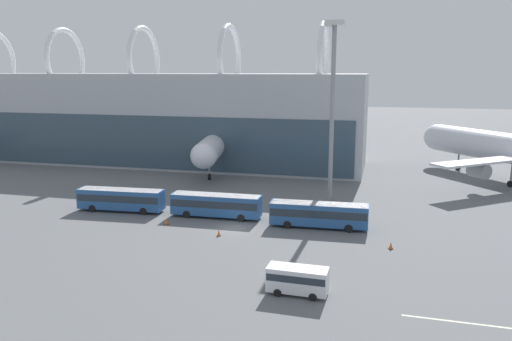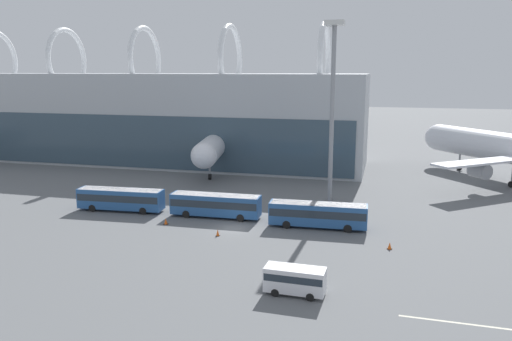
{
  "view_description": "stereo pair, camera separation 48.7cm",
  "coord_description": "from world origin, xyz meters",
  "px_view_note": "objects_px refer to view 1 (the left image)",
  "views": [
    {
      "loc": [
        17.12,
        -56.53,
        19.14
      ],
      "look_at": [
        -1.49,
        16.65,
        4.0
      ],
      "focal_mm": 35.0,
      "sensor_mm": 36.0,
      "label": 1
    },
    {
      "loc": [
        17.59,
        -56.4,
        19.14
      ],
      "look_at": [
        -1.49,
        16.65,
        4.0
      ],
      "focal_mm": 35.0,
      "sensor_mm": 36.0,
      "label": 2
    }
  ],
  "objects_px": {
    "floodlight_mast": "(333,87)",
    "traffic_cone_1": "(219,233)",
    "traffic_cone_0": "(391,246)",
    "shuttle_bus_1": "(216,204)",
    "shuttle_bus_0": "(121,198)",
    "traffic_cone_2": "(166,222)",
    "airliner_at_gate_far": "(220,140)",
    "service_van_foreground": "(297,279)",
    "shuttle_bus_2": "(319,213)"
  },
  "relations": [
    {
      "from": "airliner_at_gate_far",
      "to": "shuttle_bus_2",
      "type": "bearing_deg",
      "value": 23.86
    },
    {
      "from": "floodlight_mast",
      "to": "airliner_at_gate_far",
      "type": "bearing_deg",
      "value": 137.34
    },
    {
      "from": "airliner_at_gate_far",
      "to": "service_van_foreground",
      "type": "distance_m",
      "value": 61.49
    },
    {
      "from": "shuttle_bus_0",
      "to": "shuttle_bus_2",
      "type": "bearing_deg",
      "value": -5.21
    },
    {
      "from": "shuttle_bus_2",
      "to": "traffic_cone_1",
      "type": "xyz_separation_m",
      "value": [
        -10.97,
        -6.14,
        -1.43
      ]
    },
    {
      "from": "shuttle_bus_1",
      "to": "shuttle_bus_2",
      "type": "xyz_separation_m",
      "value": [
        13.73,
        -1.04,
        0.0
      ]
    },
    {
      "from": "floodlight_mast",
      "to": "traffic_cone_2",
      "type": "bearing_deg",
      "value": -137.7
    },
    {
      "from": "shuttle_bus_2",
      "to": "traffic_cone_2",
      "type": "distance_m",
      "value": 19.2
    },
    {
      "from": "airliner_at_gate_far",
      "to": "service_van_foreground",
      "type": "xyz_separation_m",
      "value": [
        25.56,
        -55.79,
        -3.86
      ]
    },
    {
      "from": "service_van_foreground",
      "to": "traffic_cone_1",
      "type": "relative_size",
      "value": 6.53
    },
    {
      "from": "traffic_cone_1",
      "to": "traffic_cone_2",
      "type": "relative_size",
      "value": 1.06
    },
    {
      "from": "shuttle_bus_2",
      "to": "service_van_foreground",
      "type": "distance_m",
      "value": 19.3
    },
    {
      "from": "airliner_at_gate_far",
      "to": "traffic_cone_1",
      "type": "bearing_deg",
      "value": 7.66
    },
    {
      "from": "shuttle_bus_2",
      "to": "traffic_cone_2",
      "type": "relative_size",
      "value": 15.75
    },
    {
      "from": "shuttle_bus_0",
      "to": "service_van_foreground",
      "type": "distance_m",
      "value": 34.44
    },
    {
      "from": "shuttle_bus_0",
      "to": "traffic_cone_1",
      "type": "xyz_separation_m",
      "value": [
        16.49,
        -6.8,
        -1.43
      ]
    },
    {
      "from": "traffic_cone_1",
      "to": "airliner_at_gate_far",
      "type": "bearing_deg",
      "value": 108.13
    },
    {
      "from": "shuttle_bus_1",
      "to": "service_van_foreground",
      "type": "bearing_deg",
      "value": -56.16
    },
    {
      "from": "airliner_at_gate_far",
      "to": "shuttle_bus_0",
      "type": "distance_m",
      "value": 36.11
    },
    {
      "from": "shuttle_bus_1",
      "to": "shuttle_bus_0",
      "type": "bearing_deg",
      "value": -179.77
    },
    {
      "from": "shuttle_bus_1",
      "to": "traffic_cone_2",
      "type": "relative_size",
      "value": 15.7
    },
    {
      "from": "shuttle_bus_1",
      "to": "traffic_cone_0",
      "type": "xyz_separation_m",
      "value": [
        22.39,
        -6.68,
        -1.45
      ]
    },
    {
      "from": "service_van_foreground",
      "to": "traffic_cone_2",
      "type": "height_order",
      "value": "service_van_foreground"
    },
    {
      "from": "airliner_at_gate_far",
      "to": "floodlight_mast",
      "type": "bearing_deg",
      "value": 36.86
    },
    {
      "from": "airliner_at_gate_far",
      "to": "shuttle_bus_0",
      "type": "height_order",
      "value": "airliner_at_gate_far"
    },
    {
      "from": "shuttle_bus_0",
      "to": "floodlight_mast",
      "type": "xyz_separation_m",
      "value": [
        27.41,
        12.92,
        15.06
      ]
    },
    {
      "from": "shuttle_bus_0",
      "to": "airliner_at_gate_far",
      "type": "bearing_deg",
      "value": 82.14
    },
    {
      "from": "airliner_at_gate_far",
      "to": "traffic_cone_0",
      "type": "distance_m",
      "value": 54.12
    },
    {
      "from": "shuttle_bus_1",
      "to": "traffic_cone_1",
      "type": "xyz_separation_m",
      "value": [
        2.76,
        -7.19,
        -1.43
      ]
    },
    {
      "from": "shuttle_bus_1",
      "to": "floodlight_mast",
      "type": "height_order",
      "value": "floodlight_mast"
    },
    {
      "from": "traffic_cone_1",
      "to": "traffic_cone_2",
      "type": "bearing_deg",
      "value": 161.49
    },
    {
      "from": "floodlight_mast",
      "to": "traffic_cone_1",
      "type": "bearing_deg",
      "value": -118.99
    },
    {
      "from": "shuttle_bus_1",
      "to": "service_van_foreground",
      "type": "height_order",
      "value": "shuttle_bus_1"
    },
    {
      "from": "airliner_at_gate_far",
      "to": "service_van_foreground",
      "type": "bearing_deg",
      "value": 14.14
    },
    {
      "from": "shuttle_bus_0",
      "to": "traffic_cone_1",
      "type": "distance_m",
      "value": 17.89
    },
    {
      "from": "shuttle_bus_2",
      "to": "service_van_foreground",
      "type": "relative_size",
      "value": 2.27
    },
    {
      "from": "service_van_foreground",
      "to": "traffic_cone_1",
      "type": "height_order",
      "value": "service_van_foreground"
    },
    {
      "from": "airliner_at_gate_far",
      "to": "shuttle_bus_2",
      "type": "height_order",
      "value": "airliner_at_gate_far"
    },
    {
      "from": "shuttle_bus_1",
      "to": "traffic_cone_2",
      "type": "xyz_separation_m",
      "value": [
        -5.09,
        -4.56,
        -1.45
      ]
    },
    {
      "from": "shuttle_bus_0",
      "to": "traffic_cone_2",
      "type": "bearing_deg",
      "value": -29.61
    },
    {
      "from": "floodlight_mast",
      "to": "traffic_cone_1",
      "type": "relative_size",
      "value": 31.94
    },
    {
      "from": "service_van_foreground",
      "to": "traffic_cone_0",
      "type": "relative_size",
      "value": 6.81
    },
    {
      "from": "traffic_cone_1",
      "to": "shuttle_bus_0",
      "type": "bearing_deg",
      "value": 157.59
    },
    {
      "from": "shuttle_bus_2",
      "to": "traffic_cone_2",
      "type": "bearing_deg",
      "value": -171.87
    },
    {
      "from": "traffic_cone_0",
      "to": "shuttle_bus_1",
      "type": "bearing_deg",
      "value": 163.38
    },
    {
      "from": "shuttle_bus_2",
      "to": "traffic_cone_0",
      "type": "bearing_deg",
      "value": -35.54
    },
    {
      "from": "airliner_at_gate_far",
      "to": "traffic_cone_2",
      "type": "height_order",
      "value": "airliner_at_gate_far"
    },
    {
      "from": "shuttle_bus_2",
      "to": "traffic_cone_0",
      "type": "relative_size",
      "value": 15.48
    },
    {
      "from": "traffic_cone_2",
      "to": "shuttle_bus_1",
      "type": "bearing_deg",
      "value": 41.82
    },
    {
      "from": "airliner_at_gate_far",
      "to": "shuttle_bus_1",
      "type": "distance_m",
      "value": 37.36
    }
  ]
}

